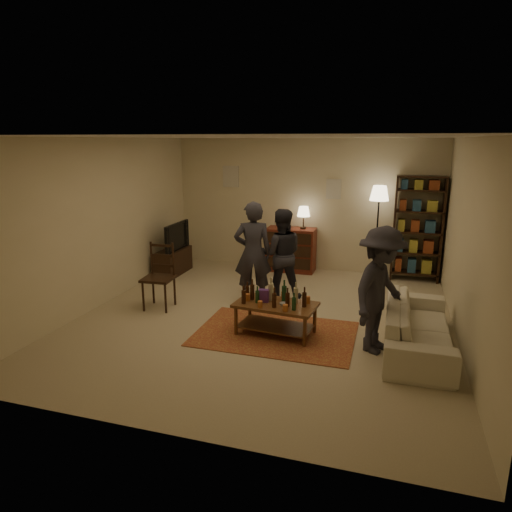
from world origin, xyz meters
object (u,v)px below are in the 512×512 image
at_px(dining_chair, 160,273).
at_px(person_right, 281,254).
at_px(coffee_table, 275,307).
at_px(person_by_sofa, 380,290).
at_px(sofa, 418,326).
at_px(person_left, 253,253).
at_px(tv_stand, 173,255).
at_px(bookshelf, 417,228).
at_px(floor_lamp, 379,200).
at_px(dresser, 291,248).

distance_m(dining_chair, person_right, 2.03).
xyz_separation_m(dining_chair, person_right, (1.77, 0.97, 0.21)).
xyz_separation_m(coffee_table, person_by_sofa, (1.40, -0.11, 0.41)).
height_order(coffee_table, sofa, coffee_table).
bearing_deg(person_left, person_right, -156.55).
bearing_deg(person_left, dining_chair, 6.23).
xyz_separation_m(dining_chair, person_by_sofa, (3.46, -0.63, 0.25)).
bearing_deg(coffee_table, sofa, 3.26).
xyz_separation_m(tv_stand, sofa, (4.64, -2.20, -0.08)).
height_order(bookshelf, floor_lamp, bookshelf).
bearing_deg(person_left, dresser, -113.28).
bearing_deg(person_by_sofa, floor_lamp, 26.37).
xyz_separation_m(dining_chair, dresser, (1.56, 2.71, -0.10)).
bearing_deg(person_by_sofa, dresser, 52.59).
distance_m(dresser, floor_lamp, 2.02).
xyz_separation_m(person_right, person_by_sofa, (1.69, -1.60, 0.04)).
bearing_deg(person_by_sofa, person_right, 69.51).
distance_m(dresser, person_left, 2.12).
relative_size(sofa, person_by_sofa, 1.27).
relative_size(coffee_table, sofa, 0.56).
relative_size(dining_chair, bookshelf, 0.54).
bearing_deg(dresser, person_right, -83.28).
xyz_separation_m(coffee_table, dresser, (-0.50, 3.22, 0.07)).
distance_m(tv_stand, sofa, 5.14).
distance_m(dining_chair, dresser, 3.13).
height_order(bookshelf, person_by_sofa, bookshelf).
bearing_deg(dresser, person_left, -95.03).
height_order(dining_chair, bookshelf, bookshelf).
relative_size(coffee_table, dresser, 0.86).
distance_m(coffee_table, person_left, 1.40).
bearing_deg(dining_chair, person_left, 19.73).
bearing_deg(tv_stand, floor_lamp, 12.13).
height_order(dresser, person_left, person_left).
height_order(sofa, person_by_sofa, person_by_sofa).
bearing_deg(sofa, coffee_table, 93.26).
distance_m(floor_lamp, person_by_sofa, 3.36).
height_order(bookshelf, sofa, bookshelf).
xyz_separation_m(bookshelf, person_right, (-2.23, -1.80, -0.26)).
relative_size(tv_stand, person_by_sofa, 0.65).
distance_m(dining_chair, floor_lamp, 4.31).
bearing_deg(sofa, dining_chair, 84.11).
bearing_deg(dining_chair, sofa, -10.63).
distance_m(sofa, person_by_sofa, 0.75).
relative_size(sofa, person_left, 1.22).
height_order(person_left, person_right, person_left).
distance_m(floor_lamp, person_right, 2.37).
xyz_separation_m(dresser, person_right, (0.20, -1.73, 0.30)).
relative_size(tv_stand, sofa, 0.51).
relative_size(floor_lamp, person_by_sofa, 1.11).
xyz_separation_m(coffee_table, person_left, (-0.68, 1.14, 0.45)).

